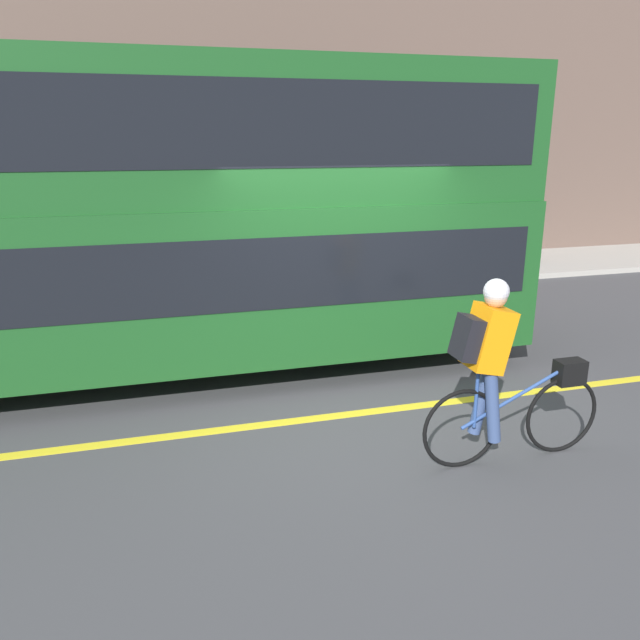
{
  "coord_description": "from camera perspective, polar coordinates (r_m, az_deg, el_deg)",
  "views": [
    {
      "loc": [
        -2.0,
        -5.76,
        2.8
      ],
      "look_at": [
        -0.37,
        0.02,
        1.02
      ],
      "focal_mm": 35.0,
      "sensor_mm": 36.0,
      "label": 1
    }
  ],
  "objects": [
    {
      "name": "building_facade",
      "position": [
        13.46,
        -7.6,
        17.95
      ],
      "size": [
        60.0,
        0.3,
        6.32
      ],
      "color": "brown",
      "rests_on": "ground_plane"
    },
    {
      "name": "cyclist_on_bike",
      "position": [
        5.55,
        16.12,
        -4.18
      ],
      "size": [
        1.74,
        0.32,
        1.68
      ],
      "color": "black",
      "rests_on": "ground_plane"
    },
    {
      "name": "bus",
      "position": [
        7.58,
        -23.08,
        9.28
      ],
      "size": [
        10.84,
        2.42,
        3.59
      ],
      "color": "black",
      "rests_on": "ground_plane"
    },
    {
      "name": "ground_plane",
      "position": [
        6.71,
        3.1,
        -8.15
      ],
      "size": [
        80.0,
        80.0,
        0.0
      ],
      "primitive_type": "plane",
      "color": "#424244"
    },
    {
      "name": "trash_bin",
      "position": [
        14.32,
        17.8,
        7.04
      ],
      "size": [
        0.48,
        0.48,
        1.03
      ],
      "color": "#515156",
      "rests_on": "sidewalk_curb"
    },
    {
      "name": "sidewalk_curb",
      "position": [
        12.38,
        -6.11,
        3.65
      ],
      "size": [
        60.0,
        2.49,
        0.11
      ],
      "color": "#A8A399",
      "rests_on": "ground_plane"
    },
    {
      "name": "road_center_line",
      "position": [
        6.61,
        3.41,
        -8.5
      ],
      "size": [
        50.0,
        0.14,
        0.01
      ],
      "primitive_type": "cube",
      "color": "yellow",
      "rests_on": "ground_plane"
    }
  ]
}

